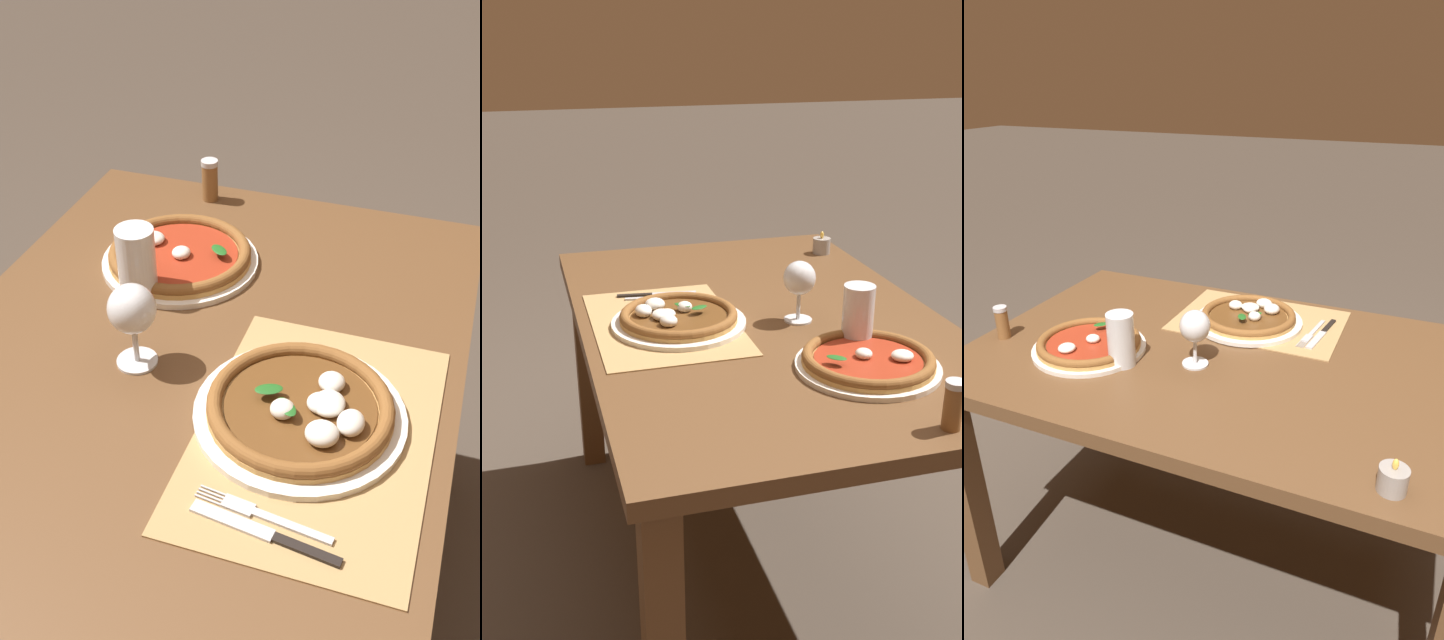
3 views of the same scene
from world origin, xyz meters
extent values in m
plane|color=#473D33|center=(0.00, 0.00, 0.00)|extent=(24.00, 24.00, 0.00)
cube|color=brown|center=(0.00, 0.00, 0.72)|extent=(1.39, 0.90, 0.04)
cube|color=brown|center=(0.63, -0.39, 0.35)|extent=(0.07, 0.07, 0.70)
cube|color=brown|center=(0.63, 0.39, 0.35)|extent=(0.07, 0.07, 0.70)
cube|color=#A88451|center=(-0.02, -0.24, 0.74)|extent=(0.50, 0.35, 0.00)
cylinder|color=silver|center=(0.01, -0.21, 0.75)|extent=(0.33, 0.33, 0.01)
cylinder|color=tan|center=(0.01, -0.21, 0.76)|extent=(0.29, 0.29, 0.01)
torus|color=brown|center=(0.01, -0.21, 0.77)|extent=(0.29, 0.29, 0.02)
cylinder|color=brown|center=(0.01, -0.21, 0.77)|extent=(0.24, 0.24, 0.00)
ellipsoid|color=silver|center=(-0.05, -0.26, 0.78)|extent=(0.05, 0.05, 0.03)
ellipsoid|color=silver|center=(0.06, -0.25, 0.78)|extent=(0.04, 0.04, 0.03)
ellipsoid|color=silver|center=(0.01, -0.24, 0.78)|extent=(0.04, 0.04, 0.02)
ellipsoid|color=silver|center=(0.01, -0.25, 0.78)|extent=(0.06, 0.05, 0.02)
ellipsoid|color=silver|center=(-0.02, -0.29, 0.78)|extent=(0.05, 0.04, 0.03)
ellipsoid|color=silver|center=(-0.02, -0.19, 0.78)|extent=(0.04, 0.04, 0.03)
ellipsoid|color=#1E5B1E|center=(0.01, -0.16, 0.79)|extent=(0.04, 0.05, 0.00)
ellipsoid|color=#1E5B1E|center=(-0.02, -0.19, 0.79)|extent=(0.05, 0.05, 0.00)
cylinder|color=silver|center=(0.35, 0.13, 0.75)|extent=(0.31, 0.31, 0.01)
cylinder|color=tan|center=(0.35, 0.13, 0.76)|extent=(0.29, 0.29, 0.01)
torus|color=brown|center=(0.35, 0.13, 0.77)|extent=(0.29, 0.29, 0.02)
cylinder|color=maroon|center=(0.35, 0.13, 0.76)|extent=(0.23, 0.23, 0.00)
ellipsoid|color=silver|center=(0.34, 0.12, 0.77)|extent=(0.04, 0.04, 0.02)
ellipsoid|color=silver|center=(0.38, 0.20, 0.77)|extent=(0.05, 0.05, 0.02)
ellipsoid|color=#1E5B1E|center=(0.36, 0.05, 0.78)|extent=(0.05, 0.05, 0.00)
cylinder|color=silver|center=(0.05, 0.08, 0.74)|extent=(0.07, 0.07, 0.00)
cylinder|color=silver|center=(0.05, 0.08, 0.78)|extent=(0.01, 0.01, 0.06)
ellipsoid|color=silver|center=(0.05, 0.08, 0.85)|extent=(0.08, 0.08, 0.08)
ellipsoid|color=#AD5B14|center=(0.05, 0.08, 0.84)|extent=(0.07, 0.07, 0.05)
cylinder|color=silver|center=(0.23, 0.16, 0.81)|extent=(0.07, 0.07, 0.15)
cylinder|color=black|center=(0.23, 0.16, 0.80)|extent=(0.07, 0.07, 0.12)
cylinder|color=silver|center=(0.23, 0.16, 0.86)|extent=(0.07, 0.07, 0.02)
cube|color=#B7B7BC|center=(-0.20, -0.25, 0.75)|extent=(0.03, 0.12, 0.00)
cube|color=#B7B7BC|center=(-0.19, -0.17, 0.75)|extent=(0.03, 0.05, 0.00)
cylinder|color=#B7B7BC|center=(-0.17, -0.13, 0.75)|extent=(0.01, 0.04, 0.00)
cylinder|color=#B7B7BC|center=(-0.18, -0.13, 0.75)|extent=(0.01, 0.04, 0.00)
cylinder|color=#B7B7BC|center=(-0.19, -0.13, 0.75)|extent=(0.01, 0.04, 0.00)
cylinder|color=#B7B7BC|center=(-0.19, -0.13, 0.75)|extent=(0.01, 0.04, 0.00)
cube|color=black|center=(-0.23, -0.28, 0.75)|extent=(0.03, 0.10, 0.01)
cube|color=#B7B7BC|center=(-0.21, -0.17, 0.75)|extent=(0.04, 0.12, 0.00)
cylinder|color=gray|center=(-0.48, 0.37, 0.77)|extent=(0.06, 0.06, 0.05)
cylinder|color=silver|center=(-0.48, 0.37, 0.76)|extent=(0.04, 0.04, 0.03)
ellipsoid|color=#F9C64C|center=(-0.48, 0.37, 0.80)|extent=(0.01, 0.01, 0.02)
cylinder|color=brown|center=(0.63, 0.16, 0.78)|extent=(0.04, 0.04, 0.08)
cylinder|color=#BCBCC1|center=(0.63, 0.16, 0.83)|extent=(0.04, 0.04, 0.01)
camera|label=1|loc=(-0.81, -0.38, 1.57)|focal=42.00mm
camera|label=2|loc=(1.67, -0.57, 1.44)|focal=42.00mm
camera|label=3|loc=(-0.47, 1.21, 1.44)|focal=30.00mm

